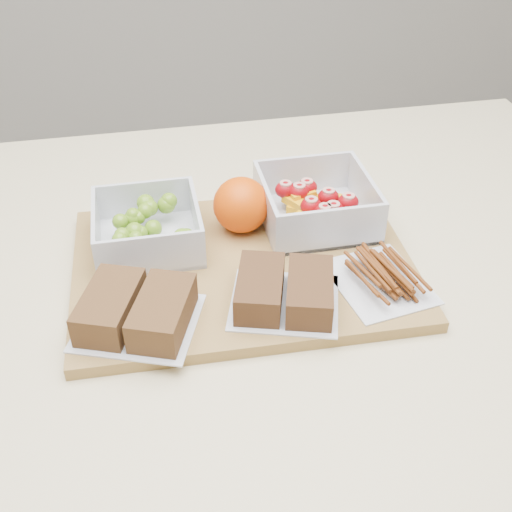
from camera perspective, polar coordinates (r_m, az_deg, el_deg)
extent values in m
cube|color=beige|center=(1.14, -0.86, -20.17)|extent=(1.20, 0.90, 0.90)
cube|color=olive|center=(0.81, -1.17, -0.94)|extent=(0.43, 0.31, 0.02)
cube|color=silver|center=(0.84, -9.46, 1.22)|extent=(0.13, 0.13, 0.01)
cube|color=silver|center=(0.88, -9.90, 4.94)|extent=(0.13, 0.01, 0.06)
cube|color=silver|center=(0.78, -9.34, 0.03)|extent=(0.13, 0.01, 0.06)
cube|color=silver|center=(0.83, -5.26, 3.16)|extent=(0.01, 0.12, 0.06)
cube|color=silver|center=(0.83, -14.00, 2.11)|extent=(0.01, 0.12, 0.06)
sphere|color=#628C1D|center=(0.83, -10.73, 2.18)|extent=(0.02, 0.02, 0.02)
sphere|color=#628C1D|center=(0.81, -11.81, 1.80)|extent=(0.02, 0.02, 0.02)
sphere|color=#628C1D|center=(0.85, -9.81, 3.97)|extent=(0.02, 0.02, 0.02)
sphere|color=#628C1D|center=(0.84, -9.12, 2.44)|extent=(0.02, 0.02, 0.02)
sphere|color=#628C1D|center=(0.84, -11.97, 3.02)|extent=(0.02, 0.02, 0.02)
sphere|color=#628C1D|center=(0.83, -10.22, 2.05)|extent=(0.02, 0.02, 0.02)
sphere|color=#628C1D|center=(0.84, -10.89, 3.63)|extent=(0.02, 0.02, 0.02)
sphere|color=#628C1D|center=(0.79, -6.57, 1.61)|extent=(0.02, 0.02, 0.02)
sphere|color=#628C1D|center=(0.86, -7.98, 4.53)|extent=(0.02, 0.02, 0.02)
sphere|color=#628C1D|center=(0.86, -9.79, 4.66)|extent=(0.02, 0.02, 0.02)
sphere|color=#628C1D|center=(0.81, -12.02, 1.46)|extent=(0.02, 0.02, 0.02)
sphere|color=#628C1D|center=(0.86, -7.74, 4.88)|extent=(0.02, 0.02, 0.02)
sphere|color=#628C1D|center=(0.79, -8.76, 0.90)|extent=(0.02, 0.02, 0.02)
sphere|color=#628C1D|center=(0.86, -9.81, 4.15)|extent=(0.02, 0.02, 0.02)
sphere|color=#628C1D|center=(0.85, -10.92, 3.30)|extent=(0.02, 0.02, 0.02)
sphere|color=#628C1D|center=(0.85, -9.43, 4.25)|extent=(0.02, 0.02, 0.02)
sphere|color=#628C1D|center=(0.79, -6.21, 1.63)|extent=(0.02, 0.02, 0.02)
sphere|color=#628C1D|center=(0.80, -5.86, 0.84)|extent=(0.02, 0.02, 0.02)
sphere|color=#628C1D|center=(0.85, -10.40, 3.42)|extent=(0.02, 0.02, 0.02)
sphere|color=#628C1D|center=(0.81, -10.64, 1.57)|extent=(0.02, 0.02, 0.02)
cube|color=silver|center=(0.88, 5.28, 3.36)|extent=(0.14, 0.14, 0.01)
cube|color=silver|center=(0.92, 4.21, 7.17)|extent=(0.14, 0.01, 0.06)
cube|color=silver|center=(0.81, 6.71, 2.30)|extent=(0.14, 0.01, 0.06)
cube|color=silver|center=(0.89, 9.73, 5.32)|extent=(0.01, 0.13, 0.06)
cube|color=silver|center=(0.85, 0.86, 4.42)|extent=(0.01, 0.13, 0.06)
cube|color=orange|center=(0.86, 6.05, 3.45)|extent=(0.04, 0.05, 0.01)
cube|color=orange|center=(0.89, 4.12, 5.02)|extent=(0.05, 0.06, 0.01)
cube|color=orange|center=(0.88, 5.99, 4.47)|extent=(0.05, 0.06, 0.01)
cube|color=orange|center=(0.90, 6.62, 4.64)|extent=(0.05, 0.05, 0.01)
cube|color=orange|center=(0.88, 3.87, 4.99)|extent=(0.05, 0.05, 0.01)
cube|color=orange|center=(0.88, 3.96, 5.62)|extent=(0.04, 0.04, 0.01)
cube|color=orange|center=(0.83, 4.22, 2.90)|extent=(0.05, 0.05, 0.01)
cube|color=orange|center=(0.85, 7.05, 3.34)|extent=(0.04, 0.04, 0.01)
cube|color=orange|center=(0.88, 4.16, 4.30)|extent=(0.05, 0.05, 0.01)
ellipsoid|color=#9F0711|center=(0.87, 6.44, 5.24)|extent=(0.03, 0.03, 0.02)
ellipsoid|color=#9F0711|center=(0.84, 6.86, 4.03)|extent=(0.03, 0.03, 0.02)
ellipsoid|color=#9F0711|center=(0.88, 2.63, 5.92)|extent=(0.03, 0.03, 0.02)
ellipsoid|color=#9F0711|center=(0.86, 8.17, 4.76)|extent=(0.03, 0.03, 0.02)
ellipsoid|color=#9F0711|center=(0.88, 3.86, 5.71)|extent=(0.03, 0.03, 0.02)
ellipsoid|color=#9F0711|center=(0.83, 6.12, 3.84)|extent=(0.03, 0.03, 0.02)
ellipsoid|color=#9F0711|center=(0.85, 4.92, 4.47)|extent=(0.03, 0.03, 0.02)
ellipsoid|color=#9F0711|center=(0.89, 4.54, 6.10)|extent=(0.03, 0.03, 0.02)
sphere|color=#EA4D05|center=(0.84, -1.33, 4.57)|extent=(0.07, 0.07, 0.07)
cube|color=silver|center=(0.73, -10.41, -5.84)|extent=(0.16, 0.15, 0.00)
cube|color=brown|center=(0.72, -12.83, -4.39)|extent=(0.08, 0.11, 0.04)
cube|color=brown|center=(0.71, -8.29, -4.96)|extent=(0.08, 0.11, 0.04)
cube|color=silver|center=(0.74, 2.54, -4.14)|extent=(0.15, 0.14, 0.00)
cube|color=#4F311B|center=(0.73, 0.36, -2.88)|extent=(0.08, 0.11, 0.04)
cube|color=#4F311B|center=(0.73, 4.81, -3.16)|extent=(0.08, 0.11, 0.04)
cube|color=silver|center=(0.78, 10.84, -2.28)|extent=(0.12, 0.14, 0.00)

